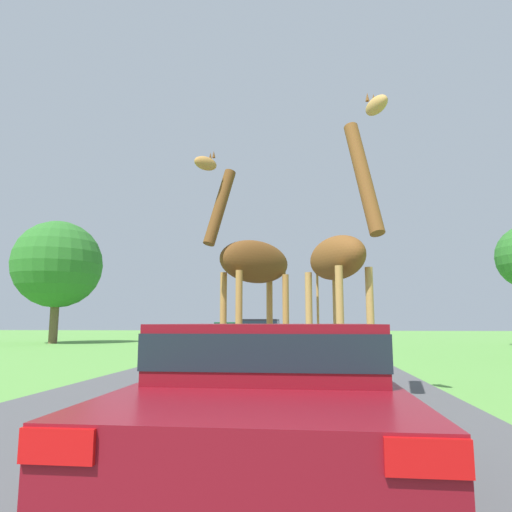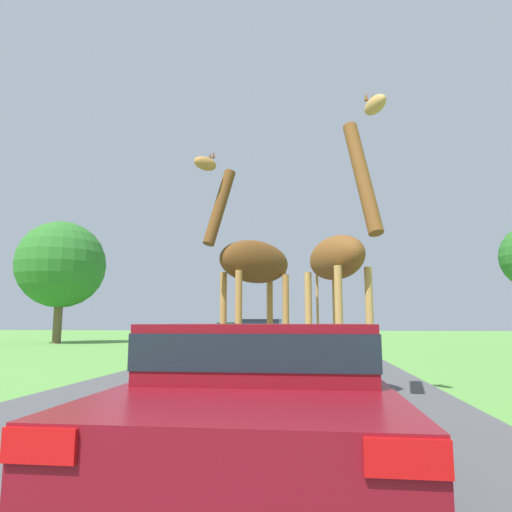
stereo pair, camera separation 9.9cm
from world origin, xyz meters
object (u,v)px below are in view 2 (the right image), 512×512
car_lead_maroon (265,396)px  car_queue_right (235,333)px  giraffe_near_road (252,265)px  giraffe_companion (340,256)px  car_queue_left (262,334)px  tree_centre_back (61,265)px

car_lead_maroon → car_queue_right: size_ratio=0.93×
giraffe_near_road → giraffe_companion: bearing=-172.7°
giraffe_companion → car_queue_left: 13.17m
car_queue_right → car_queue_left: bearing=-66.3°
giraffe_near_road → tree_centre_back: 23.86m
car_lead_maroon → tree_centre_back: 29.71m
car_queue_right → giraffe_companion: bearing=-74.2°
car_lead_maroon → car_queue_left: bearing=96.2°
car_lead_maroon → car_queue_right: car_queue_right is taller
tree_centre_back → car_queue_left: bearing=-25.7°
car_lead_maroon → giraffe_companion: bearing=78.8°
car_queue_right → car_queue_left: car_queue_left is taller
car_queue_left → car_queue_right: bearing=113.7°
giraffe_companion → car_queue_left: bearing=-104.2°
car_lead_maroon → giraffe_near_road: bearing=98.4°
giraffe_companion → car_queue_right: (-4.94, 17.43, -1.89)m
car_queue_right → tree_centre_back: size_ratio=0.54×
giraffe_companion → tree_centre_back: size_ratio=0.67×
giraffe_near_road → giraffe_companion: size_ratio=0.94×
giraffe_companion → car_queue_right: size_ratio=1.23×
giraffe_near_road → car_queue_left: size_ratio=1.15×
giraffe_near_road → car_lead_maroon: giraffe_near_road is taller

